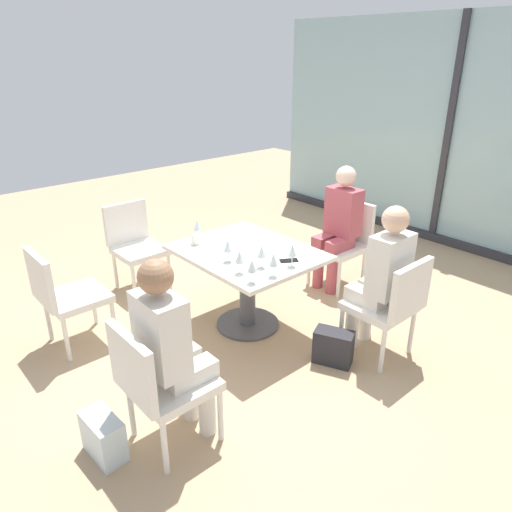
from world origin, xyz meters
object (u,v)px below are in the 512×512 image
Objects in this scene: wine_glass_2 at (240,257)px; handbag_0 at (333,347)px; chair_far_right at (391,302)px; wine_glass_6 at (292,251)px; dining_table_main at (247,270)px; chair_near_window at (344,239)px; chair_side_end at (135,241)px; coffee_cup at (195,239)px; handbag_1 at (103,437)px; person_far_right at (382,274)px; wine_glass_3 at (228,246)px; wine_glass_1 at (261,252)px; person_near_window at (339,222)px; cell_phone_on_table at (289,261)px; chair_front_left at (63,293)px; wine_glass_5 at (197,225)px; chair_front_right at (158,380)px; wine_glass_4 at (252,266)px; person_front_right at (171,344)px; wine_glass_0 at (273,260)px.

handbag_0 is (0.57, 0.48, -0.72)m from wine_glass_2.
chair_far_right is 2.90× the size of handbag_0.
dining_table_main is at bearing -173.24° from wine_glass_6.
chair_side_end is (-1.36, -1.66, 0.00)m from chair_near_window.
coffee_cup is 0.30× the size of handbag_1.
dining_table_main is 0.93× the size of person_far_right.
wine_glass_3 is at bearing 163.00° from wine_glass_2.
wine_glass_1 is (0.33, -1.45, 0.37)m from chair_near_window.
wine_glass_2 reaches higher than dining_table_main.
wine_glass_6 is at bearing 90.13° from handbag_1.
person_near_window reaches higher than wine_glass_2.
wine_glass_1 is at bearing 80.93° from wine_glass_2.
wine_glass_6 is at bearing 66.01° from wine_glass_2.
wine_glass_6 is 0.16m from cell_phone_on_table.
cell_phone_on_table is (0.31, 0.37, -0.13)m from wine_glass_3.
wine_glass_5 is at bearing 77.91° from chair_front_left.
chair_front_right is 4.70× the size of wine_glass_6.
wine_glass_6 is (0.47, -1.15, 0.16)m from person_near_window.
handbag_1 is at bearing -78.60° from wine_glass_2.
handbag_1 is (0.09, -1.68, -0.72)m from wine_glass_6.
handbag_1 is at bearing -70.88° from dining_table_main.
wine_glass_2 is 0.24m from wine_glass_3.
cell_phone_on_table is at bearing -145.63° from person_far_right.
wine_glass_4 is at bearing -11.76° from wine_glass_5.
chair_near_window is 2.90× the size of handbag_1.
person_near_window is at bearing 90.00° from dining_table_main.
chair_side_end is at bearing -159.72° from person_far_right.
chair_far_right is 1.31m from person_near_window.
wine_glass_2 is (-0.43, 0.99, 0.37)m from chair_front_right.
wine_glass_2 reaches higher than cell_phone_on_table.
cell_phone_on_table is at bearing 15.92° from dining_table_main.
wine_glass_4 reaches higher than chair_front_right.
person_front_right is 1.00× the size of person_near_window.
wine_glass_2 is (-0.43, 0.88, 0.16)m from person_front_right.
handbag_0 and handbag_1 have the same top height.
chair_far_right and chair_front_left have the same top height.
person_far_right reaches higher than cell_phone_on_table.
handbag_1 is (-0.42, -2.14, -0.56)m from person_far_right.
person_near_window is 14.00× the size of coffee_cup.
person_far_right is 14.00× the size of coffee_cup.
dining_table_main is 3.92× the size of handbag_0.
chair_side_end is at bearing 143.56° from handbag_1.
wine_glass_5 is at bearing 167.70° from handbag_0.
wine_glass_5 is 1.28× the size of cell_phone_on_table.
chair_far_right is 1.00× the size of chair_front_right.
person_near_window is at bearing 101.13° from wine_glass_2.
person_near_window is 6.81× the size of wine_glass_0.
wine_glass_2 and wine_glass_5 have the same top height.
dining_table_main is at bearing -90.00° from person_near_window.
chair_side_end is at bearing 179.48° from wine_glass_4.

